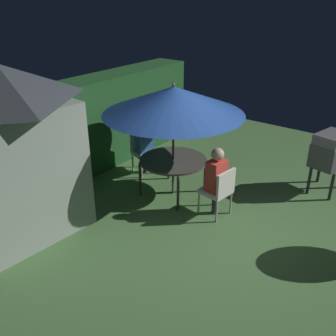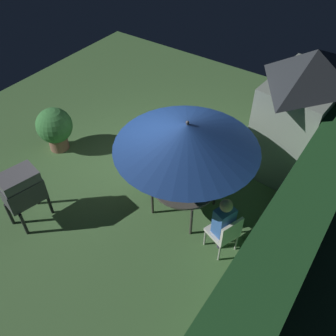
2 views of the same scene
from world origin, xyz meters
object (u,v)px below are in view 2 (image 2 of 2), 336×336
person_in_red (146,157)px  bbq_grill (22,188)px  chair_near_shed (144,164)px  chair_far_side (226,233)px  patio_umbrella (187,136)px  potted_plant_by_shed (55,127)px  patio_table (185,185)px  garden_shed (300,112)px  person_in_blue (224,220)px

person_in_red → bbq_grill: bearing=-32.2°
chair_near_shed → chair_far_side: (0.58, 2.24, 0.00)m
patio_umbrella → potted_plant_by_shed: 3.71m
patio_table → garden_shed: bearing=155.0°
person_in_red → garden_shed: bearing=137.1°
potted_plant_by_shed → person_in_red: (-0.24, 2.47, 0.17)m
garden_shed → person_in_red: (2.36, -2.19, -0.61)m
garden_shed → person_in_red: bearing=-42.9°
patio_table → potted_plant_by_shed: bearing=-88.4°
bbq_grill → person_in_blue: size_ratio=0.95×
garden_shed → patio_table: bearing=-25.0°
bbq_grill → patio_umbrella: bearing=129.4°
patio_umbrella → potted_plant_by_shed: size_ratio=2.37×
bbq_grill → chair_far_side: (-1.47, 3.44, -0.33)m
patio_table → chair_near_shed: bearing=-97.8°
patio_table → patio_umbrella: patio_umbrella is taller
patio_umbrella → chair_near_shed: (-0.15, -1.11, -1.34)m
chair_near_shed → patio_umbrella: bearing=82.2°
person_in_red → person_in_blue: bearing=75.5°
garden_shed → person_in_red: size_ratio=2.17×
chair_near_shed → patio_table: bearing=82.2°
chair_far_side → person_in_red: (-0.57, -2.15, 0.26)m
garden_shed → person_in_blue: (2.90, -0.12, -0.61)m
chair_far_side → person_in_blue: (-0.03, -0.08, 0.26)m
patio_table → bbq_grill: 3.00m
chair_far_side → person_in_blue: bearing=-110.8°
chair_far_side → potted_plant_by_shed: size_ratio=0.83×
patio_umbrella → person_in_red: (-0.14, -1.02, -1.08)m
garden_shed → chair_far_side: garden_shed is taller
chair_near_shed → person_in_blue: size_ratio=0.71×
patio_umbrella → person_in_red: size_ratio=2.03×
patio_table → person_in_red: 1.04m
patio_table → chair_near_shed: (-0.15, -1.11, -0.15)m
patio_table → person_in_blue: bearing=69.2°
patio_table → patio_umbrella: 1.19m
bbq_grill → person_in_red: bearing=147.8°
chair_far_side → chair_near_shed: bearing=-104.5°
person_in_blue → chair_near_shed: bearing=-104.3°
bbq_grill → potted_plant_by_shed: bearing=-146.8°
patio_table → person_in_blue: size_ratio=1.01×
chair_near_shed → chair_far_side: 2.31m
potted_plant_by_shed → person_in_red: bearing=95.5°
patio_table → bbq_grill: bearing=-50.6°
garden_shed → chair_near_shed: garden_shed is taller
garden_shed → person_in_blue: garden_shed is taller
chair_near_shed → person_in_red: person_in_red is taller
chair_near_shed → chair_far_side: size_ratio=1.00×
potted_plant_by_shed → person_in_blue: bearing=86.3°
patio_table → bbq_grill: (1.90, -2.31, 0.17)m
chair_far_side → person_in_blue: person_in_blue is taller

